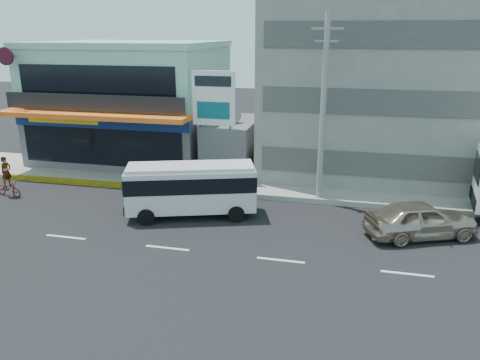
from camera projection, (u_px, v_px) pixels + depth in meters
name	position (u px, v px, depth m)	size (l,w,h in m)	color
ground	(167.00, 248.00, 20.47)	(120.00, 120.00, 0.00)	black
sidewalk	(304.00, 186.00, 28.15)	(70.00, 5.00, 0.30)	gray
shop_building	(133.00, 104.00, 33.94)	(12.40, 11.70, 8.00)	#4E4E53
concrete_building	(395.00, 65.00, 30.08)	(16.00, 12.00, 14.00)	gray
gap_structure	(234.00, 147.00, 31.07)	(3.00, 6.00, 3.50)	#4E4E53
satellite_dish	(230.00, 122.00, 29.59)	(1.50, 1.50, 0.15)	slate
billboard	(214.00, 105.00, 27.62)	(2.60, 0.18, 6.90)	gray
utility_pole_near	(323.00, 110.00, 24.46)	(1.60, 0.30, 10.00)	#999993
minibus	(191.00, 186.00, 23.58)	(6.81, 4.02, 2.71)	silver
sedan	(421.00, 219.00, 21.35)	(2.03, 5.06, 1.72)	#BFAD92
motorcycle_rider	(8.00, 183.00, 26.70)	(1.91, 0.99, 2.34)	#530B0D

